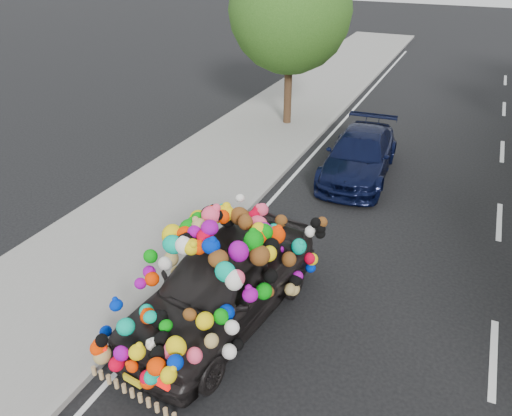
# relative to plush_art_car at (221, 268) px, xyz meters

# --- Properties ---
(ground) EXTENTS (100.00, 100.00, 0.00)m
(ground) POSITION_rel_plush_art_car_xyz_m (1.04, 0.96, -1.13)
(ground) COLOR black
(ground) RESTS_ON ground
(sidewalk) EXTENTS (4.00, 60.00, 0.12)m
(sidewalk) POSITION_rel_plush_art_car_xyz_m (-3.26, 0.96, -1.07)
(sidewalk) COLOR gray
(sidewalk) RESTS_ON ground
(kerb) EXTENTS (0.15, 60.00, 0.13)m
(kerb) POSITION_rel_plush_art_car_xyz_m (-1.31, 0.96, -1.06)
(kerb) COLOR gray
(kerb) RESTS_ON ground
(lane_markings) EXTENTS (6.00, 50.00, 0.01)m
(lane_markings) POSITION_rel_plush_art_car_xyz_m (4.64, 0.96, -1.12)
(lane_markings) COLOR silver
(lane_markings) RESTS_ON ground
(tree_near_sidewalk) EXTENTS (4.20, 4.20, 6.13)m
(tree_near_sidewalk) POSITION_rel_plush_art_car_xyz_m (-2.76, 10.46, 2.90)
(tree_near_sidewalk) COLOR #332114
(tree_near_sidewalk) RESTS_ON ground
(plush_art_car) EXTENTS (2.80, 4.98, 2.19)m
(plush_art_car) POSITION_rel_plush_art_car_xyz_m (0.00, 0.00, 0.00)
(plush_art_car) COLOR black
(plush_art_car) RESTS_ON ground
(navy_sedan) EXTENTS (2.04, 4.51, 1.28)m
(navy_sedan) POSITION_rel_plush_art_car_xyz_m (0.74, 7.20, -0.48)
(navy_sedan) COLOR black
(navy_sedan) RESTS_ON ground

